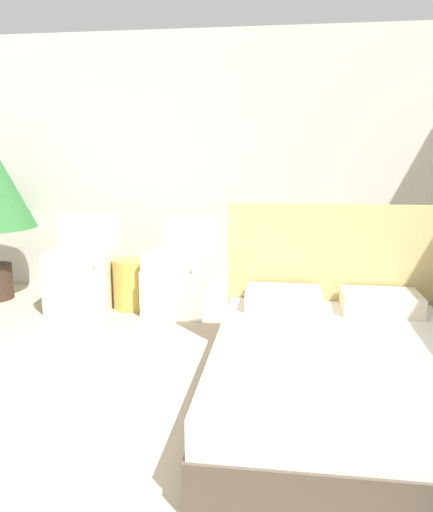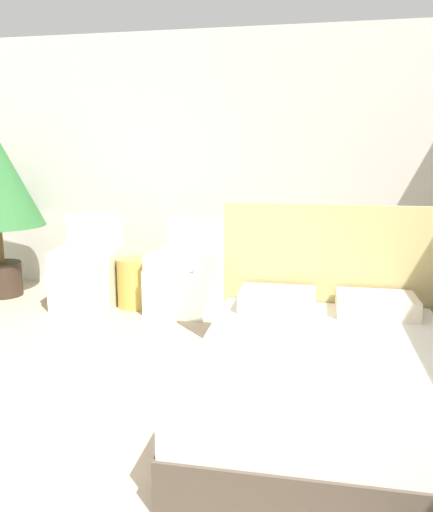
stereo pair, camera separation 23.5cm
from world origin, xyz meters
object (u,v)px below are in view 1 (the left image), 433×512
at_px(armchair_near_window_right, 183,282).
at_px(bed, 338,370).
at_px(armchair_near_window_left, 84,279).
at_px(side_table, 132,284).

bearing_deg(armchair_near_window_right, bed, -46.42).
bearing_deg(bed, armchair_near_window_left, 141.88).
distance_m(bed, side_table, 2.69).
bearing_deg(bed, armchair_near_window_right, 125.67).
bearing_deg(side_table, armchair_near_window_right, 2.81).
height_order(bed, side_table, bed).
relative_size(bed, armchair_near_window_right, 2.13).
distance_m(bed, armchair_near_window_right, 2.36).
height_order(armchair_near_window_left, armchair_near_window_right, same).
height_order(armchair_near_window_left, side_table, armchair_near_window_left).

